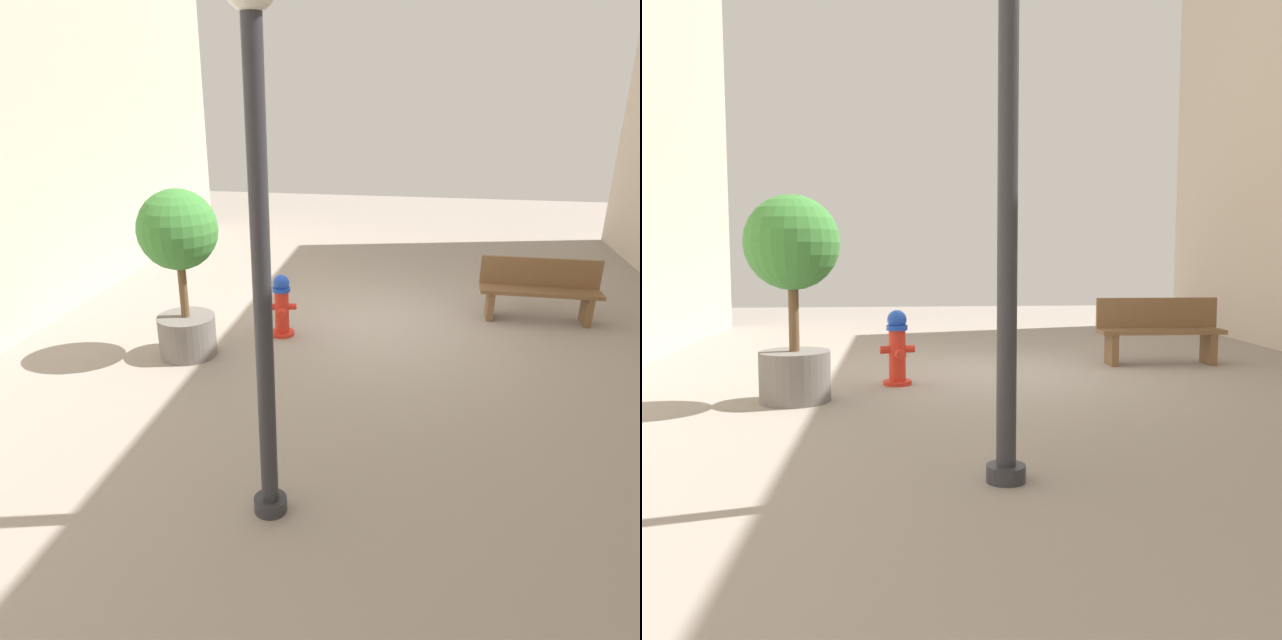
{
  "view_description": "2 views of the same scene",
  "coord_description": "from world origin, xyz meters",
  "views": [
    {
      "loc": [
        -0.56,
        8.17,
        3.3
      ],
      "look_at": [
        0.51,
        2.02,
        0.8
      ],
      "focal_mm": 31.94,
      "sensor_mm": 36.0,
      "label": 1
    },
    {
      "loc": [
        1.24,
        9.13,
        1.6
      ],
      "look_at": [
        0.66,
        2.4,
        0.95
      ],
      "focal_mm": 39.16,
      "sensor_mm": 36.0,
      "label": 2
    }
  ],
  "objects": [
    {
      "name": "street_lamp",
      "position": [
        0.52,
        4.4,
        2.54
      ],
      "size": [
        0.36,
        0.36,
        4.1
      ],
      "color": "#2D2D33",
      "rests_on": "ground_plane"
    },
    {
      "name": "fire_hydrant",
      "position": [
        1.31,
        0.7,
        0.46
      ],
      "size": [
        0.44,
        0.42,
        0.91
      ],
      "color": "red",
      "rests_on": "ground_plane"
    },
    {
      "name": "planter_tree",
      "position": [
        2.4,
        1.57,
        1.37
      ],
      "size": [
        1.01,
        1.01,
        2.22
      ],
      "color": "slate",
      "rests_on": "ground_plane"
    },
    {
      "name": "bench_near",
      "position": [
        -2.46,
        -0.6,
        0.5
      ],
      "size": [
        1.79,
        0.46,
        0.95
      ],
      "color": "brown",
      "rests_on": "ground_plane"
    },
    {
      "name": "ground_plane",
      "position": [
        0.0,
        0.0,
        0.0
      ],
      "size": [
        23.4,
        23.4,
        0.0
      ],
      "primitive_type": "plane",
      "color": "gray"
    }
  ]
}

